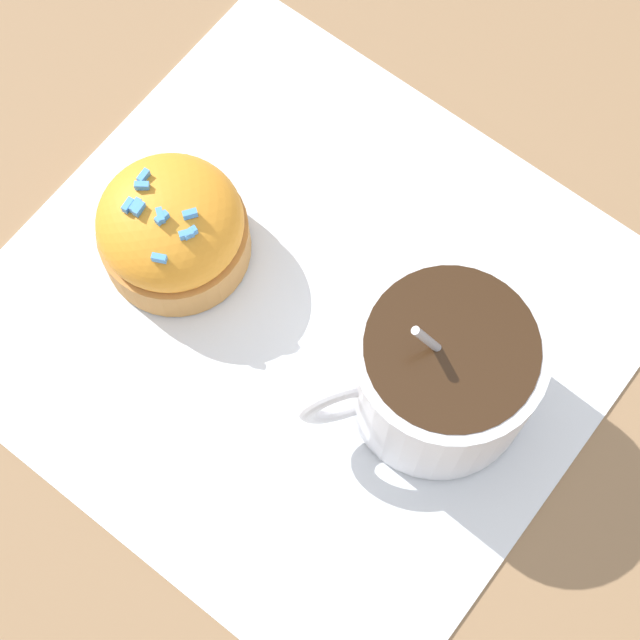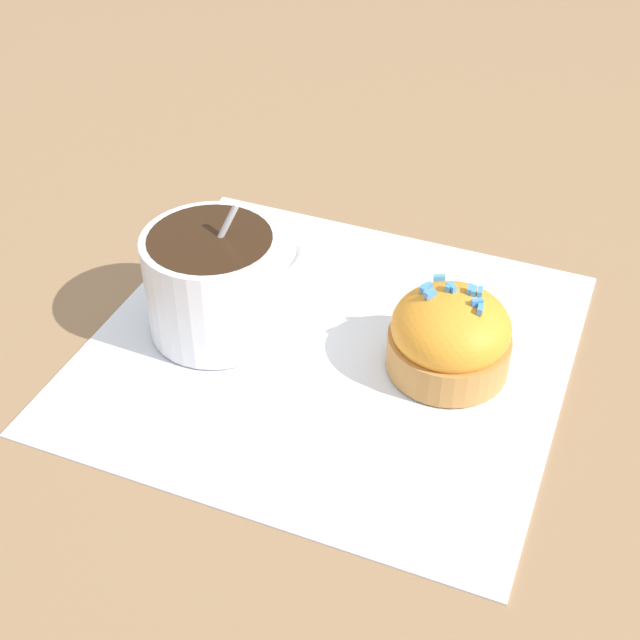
% 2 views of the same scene
% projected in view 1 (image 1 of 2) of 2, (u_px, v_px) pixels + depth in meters
% --- Properties ---
extents(ground_plane, '(3.00, 3.00, 0.00)m').
position_uv_depth(ground_plane, '(305.00, 318.00, 0.55)').
color(ground_plane, '#93704C').
extents(paper_napkin, '(0.31, 0.30, 0.00)m').
position_uv_depth(paper_napkin, '(305.00, 317.00, 0.55)').
color(paper_napkin, white).
rests_on(paper_napkin, ground_plane).
extents(coffee_cup, '(0.09, 0.11, 0.09)m').
position_uv_depth(coffee_cup, '(442.00, 370.00, 0.50)').
color(coffee_cup, white).
rests_on(coffee_cup, paper_napkin).
extents(frosted_pastry, '(0.08, 0.08, 0.06)m').
position_uv_depth(frosted_pastry, '(172.00, 228.00, 0.54)').
color(frosted_pastry, '#C18442').
rests_on(frosted_pastry, paper_napkin).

